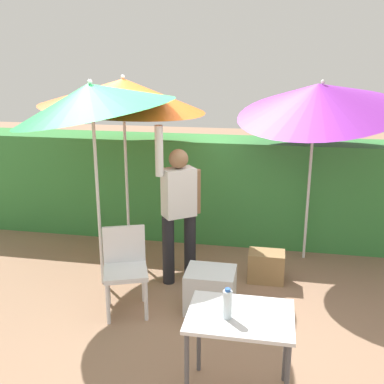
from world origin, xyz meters
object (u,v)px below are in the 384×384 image
object	(u,v)px
chair_plastic	(125,265)
bottle_water	(227,304)
cooler_box	(210,290)
crate_cardboard	(266,266)
folding_table	(240,325)
umbrella_rainbow	(91,98)
umbrella_yellow	(123,94)
umbrella_orange	(319,98)
person_vendor	(179,206)

from	to	relation	value
chair_plastic	bottle_water	size ratio (longest dim) A/B	3.71
cooler_box	bottle_water	world-z (taller)	bottle_water
crate_cardboard	folding_table	size ratio (longest dim) A/B	0.53
umbrella_rainbow	folding_table	xyz separation A→B (m)	(1.74, -1.57, -1.51)
cooler_box	folding_table	bearing A→B (deg)	-72.03
bottle_water	umbrella_yellow	bearing A→B (deg)	122.82
umbrella_rainbow	crate_cardboard	distance (m)	2.77
umbrella_orange	bottle_water	world-z (taller)	umbrella_orange
umbrella_rainbow	umbrella_yellow	xyz separation A→B (m)	(0.08, 0.78, -0.01)
cooler_box	crate_cardboard	size ratio (longest dim) A/B	1.21
umbrella_orange	umbrella_yellow	size ratio (longest dim) A/B	1.08
chair_plastic	cooler_box	xyz separation A→B (m)	(0.88, 0.15, -0.29)
umbrella_yellow	crate_cardboard	bearing A→B (deg)	-10.60
person_vendor	chair_plastic	world-z (taller)	person_vendor
umbrella_rainbow	crate_cardboard	bearing A→B (deg)	13.29
umbrella_yellow	umbrella_orange	bearing A→B (deg)	9.65
cooler_box	folding_table	xyz separation A→B (m)	(0.41, -1.26, 0.42)
umbrella_orange	crate_cardboard	bearing A→B (deg)	-125.02
umbrella_orange	folding_table	world-z (taller)	umbrella_orange
bottle_water	cooler_box	bearing A→B (deg)	103.38
umbrella_yellow	person_vendor	distance (m)	1.53
umbrella_yellow	cooler_box	size ratio (longest dim) A/B	4.66
chair_plastic	cooler_box	bearing A→B (deg)	9.68
umbrella_rainbow	person_vendor	xyz separation A→B (m)	(0.87, 0.27, -1.23)
crate_cardboard	chair_plastic	bearing A→B (deg)	-147.60
umbrella_orange	crate_cardboard	xyz separation A→B (m)	(-0.51, -0.73, -1.92)
umbrella_yellow	chair_plastic	bearing A→B (deg)	-73.53
umbrella_rainbow	chair_plastic	size ratio (longest dim) A/B	2.81
person_vendor	cooler_box	world-z (taller)	person_vendor
folding_table	bottle_water	xyz separation A→B (m)	(-0.09, -0.06, 0.20)
umbrella_rainbow	folding_table	bearing A→B (deg)	-42.13
umbrella_rainbow	cooler_box	xyz separation A→B (m)	(1.33, -0.32, -1.94)
umbrella_yellow	folding_table	bearing A→B (deg)	-54.94
umbrella_yellow	bottle_water	size ratio (longest dim) A/B	9.96
folding_table	umbrella_orange	bearing A→B (deg)	76.41
crate_cardboard	bottle_water	bearing A→B (deg)	-96.73
folding_table	umbrella_rainbow	bearing A→B (deg)	137.87
umbrella_rainbow	cooler_box	size ratio (longest dim) A/B	4.87
person_vendor	chair_plastic	bearing A→B (deg)	-119.41
folding_table	bottle_water	distance (m)	0.23
chair_plastic	bottle_water	distance (m)	1.70
umbrella_yellow	cooler_box	bearing A→B (deg)	-41.43
person_vendor	umbrella_rainbow	bearing A→B (deg)	-162.57
person_vendor	bottle_water	bearing A→B (deg)	-67.90
cooler_box	umbrella_orange	bearing A→B (deg)	54.33
chair_plastic	umbrella_orange	bearing A→B (deg)	40.14
person_vendor	bottle_water	xyz separation A→B (m)	(0.77, -1.91, -0.08)
umbrella_rainbow	bottle_water	world-z (taller)	umbrella_rainbow
umbrella_orange	person_vendor	xyz separation A→B (m)	(-1.53, -0.91, -1.17)
chair_plastic	bottle_water	bearing A→B (deg)	-44.48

